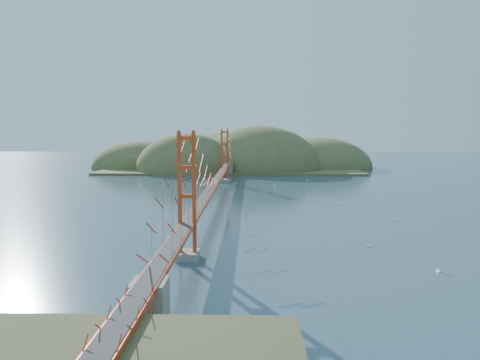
{
  "coord_description": "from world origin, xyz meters",
  "views": [
    {
      "loc": [
        5.8,
        -71.52,
        11.94
      ],
      "look_at": [
        4.04,
        0.0,
        3.91
      ],
      "focal_mm": 35.0,
      "sensor_mm": 36.0,
      "label": 1
    }
  ],
  "objects_px": {
    "sailboat_1": "(401,192)",
    "sailboat_0": "(339,203)",
    "fort": "(150,340)",
    "bridge": "(214,160)"
  },
  "relations": [
    {
      "from": "sailboat_0",
      "to": "fort",
      "type": "bearing_deg",
      "value": -111.28
    },
    {
      "from": "fort",
      "to": "sailboat_1",
      "type": "bearing_deg",
      "value": 62.21
    },
    {
      "from": "bridge",
      "to": "fort",
      "type": "relative_size",
      "value": 25.51
    },
    {
      "from": "bridge",
      "to": "sailboat_1",
      "type": "height_order",
      "value": "bridge"
    },
    {
      "from": "sailboat_0",
      "to": "bridge",
      "type": "bearing_deg",
      "value": -174.98
    },
    {
      "from": "fort",
      "to": "sailboat_0",
      "type": "relative_size",
      "value": 5.31
    },
    {
      "from": "bridge",
      "to": "sailboat_1",
      "type": "bearing_deg",
      "value": 23.97
    },
    {
      "from": "bridge",
      "to": "fort",
      "type": "distance_m",
      "value": 48.4
    },
    {
      "from": "sailboat_1",
      "to": "sailboat_0",
      "type": "bearing_deg",
      "value": -136.28
    },
    {
      "from": "fort",
      "to": "sailboat_1",
      "type": "xyz_separation_m",
      "value": [
        33.15,
        62.9,
        -0.52
      ]
    }
  ]
}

